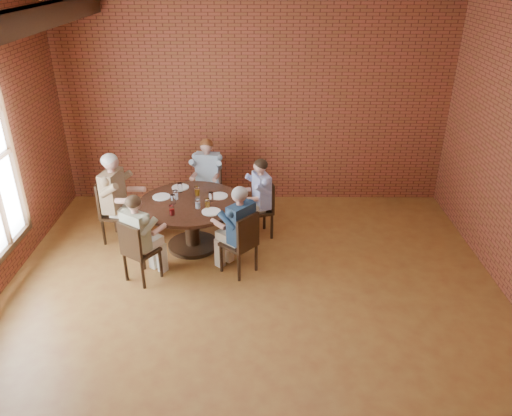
{
  "coord_description": "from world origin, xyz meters",
  "views": [
    {
      "loc": [
        0.09,
        -4.68,
        3.87
      ],
      "look_at": [
        0.05,
        1.0,
        1.02
      ],
      "focal_mm": 35.0,
      "sensor_mm": 36.0,
      "label": 1
    }
  ],
  "objects_px": {
    "chair_a": "(263,206)",
    "diner_b": "(207,178)",
    "chair_b": "(209,184)",
    "chair_e": "(243,242)",
    "smartphone": "(219,213)",
    "dining_table": "(191,215)",
    "diner_d": "(140,238)",
    "diner_a": "(258,199)",
    "diner_c": "(118,199)",
    "chair_c": "(113,208)",
    "diner_e": "(238,230)",
    "chair_d": "(137,250)"
  },
  "relations": [
    {
      "from": "diner_b",
      "to": "diner_e",
      "type": "xyz_separation_m",
      "value": [
        0.58,
        -1.75,
        -0.01
      ]
    },
    {
      "from": "chair_e",
      "to": "diner_c",
      "type": "bearing_deg",
      "value": -73.7
    },
    {
      "from": "chair_e",
      "to": "smartphone",
      "type": "bearing_deg",
      "value": -92.78
    },
    {
      "from": "dining_table",
      "to": "diner_e",
      "type": "bearing_deg",
      "value": -42.07
    },
    {
      "from": "chair_c",
      "to": "chair_e",
      "type": "bearing_deg",
      "value": -104.28
    },
    {
      "from": "diner_b",
      "to": "smartphone",
      "type": "distance_m",
      "value": 1.52
    },
    {
      "from": "chair_b",
      "to": "chair_c",
      "type": "xyz_separation_m",
      "value": [
        -1.34,
        -0.96,
        0.02
      ]
    },
    {
      "from": "diner_a",
      "to": "chair_e",
      "type": "height_order",
      "value": "diner_a"
    },
    {
      "from": "dining_table",
      "to": "diner_d",
      "type": "height_order",
      "value": "diner_d"
    },
    {
      "from": "chair_b",
      "to": "chair_c",
      "type": "distance_m",
      "value": 1.65
    },
    {
      "from": "chair_e",
      "to": "smartphone",
      "type": "xyz_separation_m",
      "value": [
        -0.33,
        0.33,
        0.26
      ]
    },
    {
      "from": "diner_b",
      "to": "smartphone",
      "type": "bearing_deg",
      "value": -71.45
    },
    {
      "from": "chair_c",
      "to": "diner_c",
      "type": "relative_size",
      "value": 0.7
    },
    {
      "from": "chair_e",
      "to": "chair_b",
      "type": "bearing_deg",
      "value": -119.63
    },
    {
      "from": "chair_c",
      "to": "dining_table",
      "type": "bearing_deg",
      "value": -90.0
    },
    {
      "from": "chair_a",
      "to": "chair_b",
      "type": "height_order",
      "value": "chair_b"
    },
    {
      "from": "diner_d",
      "to": "diner_e",
      "type": "relative_size",
      "value": 0.98
    },
    {
      "from": "dining_table",
      "to": "diner_b",
      "type": "bearing_deg",
      "value": 83.11
    },
    {
      "from": "chair_a",
      "to": "dining_table",
      "type": "bearing_deg",
      "value": -90.0
    },
    {
      "from": "dining_table",
      "to": "smartphone",
      "type": "xyz_separation_m",
      "value": [
        0.44,
        -0.37,
        0.23
      ]
    },
    {
      "from": "diner_a",
      "to": "chair_b",
      "type": "xyz_separation_m",
      "value": [
        -0.83,
        0.84,
        -0.13
      ]
    },
    {
      "from": "diner_a",
      "to": "chair_c",
      "type": "height_order",
      "value": "diner_a"
    },
    {
      "from": "chair_b",
      "to": "diner_d",
      "type": "height_order",
      "value": "diner_d"
    },
    {
      "from": "chair_b",
      "to": "smartphone",
      "type": "height_order",
      "value": "chair_b"
    },
    {
      "from": "chair_c",
      "to": "smartphone",
      "type": "height_order",
      "value": "chair_c"
    },
    {
      "from": "chair_a",
      "to": "smartphone",
      "type": "bearing_deg",
      "value": -58.9
    },
    {
      "from": "dining_table",
      "to": "smartphone",
      "type": "bearing_deg",
      "value": -39.83
    },
    {
      "from": "diner_c",
      "to": "diner_e",
      "type": "relative_size",
      "value": 1.09
    },
    {
      "from": "dining_table",
      "to": "diner_d",
      "type": "distance_m",
      "value": 1.01
    },
    {
      "from": "dining_table",
      "to": "diner_c",
      "type": "distance_m",
      "value": 1.14
    },
    {
      "from": "chair_d",
      "to": "smartphone",
      "type": "relative_size",
      "value": 6.29
    },
    {
      "from": "diner_c",
      "to": "diner_d",
      "type": "height_order",
      "value": "diner_c"
    },
    {
      "from": "chair_b",
      "to": "diner_c",
      "type": "relative_size",
      "value": 0.66
    },
    {
      "from": "diner_a",
      "to": "diner_d",
      "type": "xyz_separation_m",
      "value": [
        -1.53,
        -1.19,
        -0.01
      ]
    },
    {
      "from": "chair_b",
      "to": "chair_d",
      "type": "bearing_deg",
      "value": -102.74
    },
    {
      "from": "chair_c",
      "to": "diner_b",
      "type": "bearing_deg",
      "value": -45.62
    },
    {
      "from": "chair_c",
      "to": "diner_c",
      "type": "height_order",
      "value": "diner_c"
    },
    {
      "from": "diner_b",
      "to": "diner_d",
      "type": "bearing_deg",
      "value": -102.72
    },
    {
      "from": "diner_c",
      "to": "chair_e",
      "type": "xyz_separation_m",
      "value": [
        1.88,
        -0.91,
        -0.2
      ]
    },
    {
      "from": "chair_a",
      "to": "diner_a",
      "type": "height_order",
      "value": "diner_a"
    },
    {
      "from": "dining_table",
      "to": "diner_e",
      "type": "relative_size",
      "value": 1.17
    },
    {
      "from": "diner_b",
      "to": "diner_d",
      "type": "distance_m",
      "value": 2.07
    },
    {
      "from": "chair_e",
      "to": "chair_a",
      "type": "bearing_deg",
      "value": -152.29
    },
    {
      "from": "smartphone",
      "to": "diner_c",
      "type": "bearing_deg",
      "value": -178.31
    },
    {
      "from": "chair_d",
      "to": "smartphone",
      "type": "height_order",
      "value": "chair_d"
    },
    {
      "from": "diner_b",
      "to": "chair_e",
      "type": "relative_size",
      "value": 1.43
    },
    {
      "from": "chair_a",
      "to": "diner_b",
      "type": "distance_m",
      "value": 1.18
    },
    {
      "from": "dining_table",
      "to": "diner_a",
      "type": "xyz_separation_m",
      "value": [
        0.97,
        0.35,
        0.1
      ]
    },
    {
      "from": "chair_b",
      "to": "diner_b",
      "type": "bearing_deg",
      "value": -90.0
    },
    {
      "from": "dining_table",
      "to": "chair_c",
      "type": "relative_size",
      "value": 1.54
    }
  ]
}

